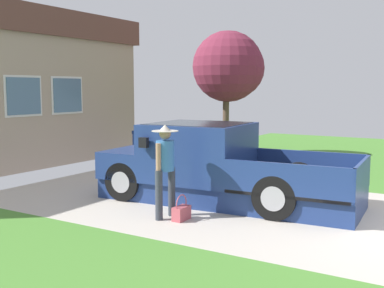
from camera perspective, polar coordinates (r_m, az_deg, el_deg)
pickup_truck at (r=9.86m, az=1.80°, el=-2.69°), size 2.31×5.35×1.60m
person_with_hat at (r=8.48m, az=-3.21°, el=-2.24°), size 0.49×0.47×1.68m
handbag at (r=8.49m, az=-1.27°, el=-8.13°), size 0.37×0.18×0.46m
front_yard_tree at (r=16.19m, az=4.48°, el=9.34°), size 2.36×2.38×4.22m
wheeled_trash_bin at (r=14.87m, az=-5.38°, el=-0.14°), size 0.60×0.72×1.01m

